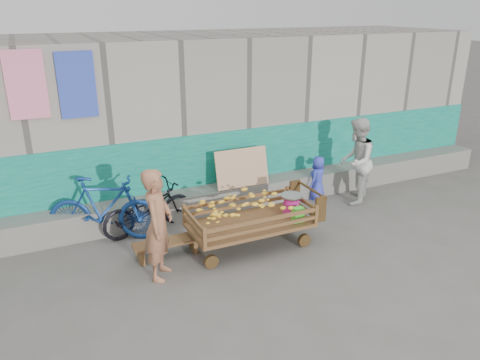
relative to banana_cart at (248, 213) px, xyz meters
name	(u,v)px	position (x,y,z in m)	size (l,w,h in m)	color
ground	(289,271)	(0.23, -0.87, -0.59)	(80.00, 80.00, 0.00)	#53514B
building_wall	(191,113)	(0.23, 3.18, 0.88)	(12.00, 3.50, 3.00)	gray
banana_cart	(248,213)	(0.00, 0.00, 0.00)	(2.04, 0.93, 0.87)	brown
bench	(167,245)	(-1.21, 0.26, -0.40)	(1.01, 0.30, 0.25)	brown
vendor_man	(158,225)	(-1.44, -0.23, 0.20)	(0.57, 0.38, 1.57)	#9A6043
woman	(356,161)	(2.60, 0.78, 0.22)	(0.79, 0.62, 1.63)	beige
child	(318,178)	(2.05, 1.18, -0.16)	(0.42, 0.27, 0.86)	#343FB8
bicycle_dark	(148,208)	(-1.25, 1.18, -0.18)	(0.55, 1.57, 0.83)	black
bicycle_blue	(104,209)	(-1.94, 1.18, -0.05)	(0.50, 1.78, 1.07)	navy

